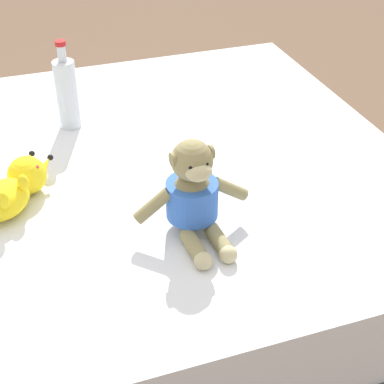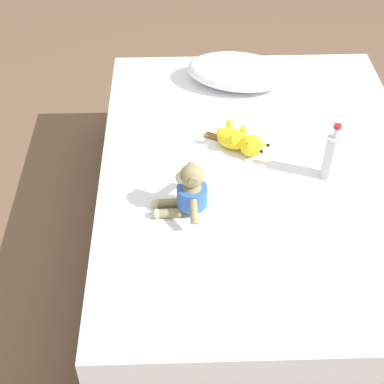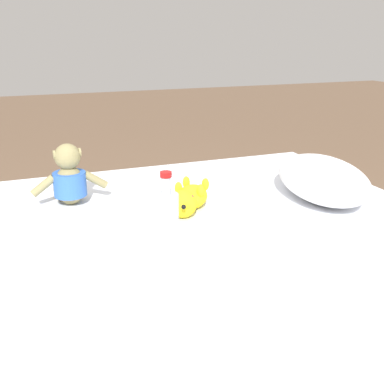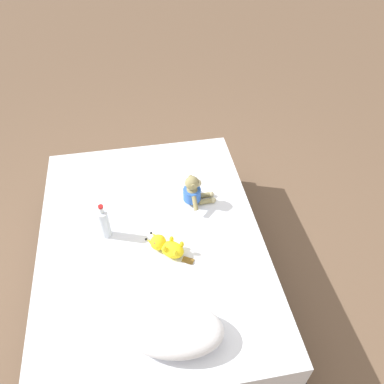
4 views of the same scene
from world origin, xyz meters
The scene contains 6 objects.
ground_plane centered at (0.00, 0.00, 0.00)m, with size 16.00×16.00×0.00m, color brown.
bed centered at (0.00, 0.00, 0.25)m, with size 1.47×1.98×0.51m.
pillow centered at (-0.05, 0.67, 0.58)m, with size 0.59×0.43×0.15m.
plush_monkey centered at (-0.33, -0.27, 0.60)m, with size 0.23×0.29×0.24m.
plush_yellow_creature centered at (-0.09, 0.12, 0.56)m, with size 0.29×0.25×0.10m.
glass_bottle centered at (0.27, -0.08, 0.62)m, with size 0.07×0.07×0.27m.
Camera 2 is at (-0.37, -1.95, 2.16)m, focal length 54.15 mm.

